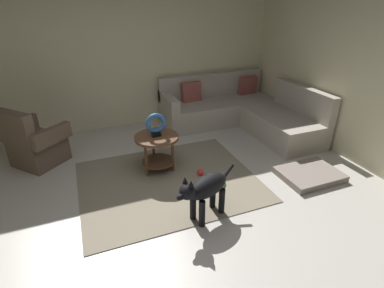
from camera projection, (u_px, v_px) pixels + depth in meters
The scene contains 11 objects.
ground_plane at pixel (175, 219), 3.37m from camera, with size 6.00×6.00×0.10m, color beige.
wall_back at pixel (119, 53), 5.20m from camera, with size 6.00×0.12×2.70m, color beige.
area_rug at pixel (169, 181), 3.98m from camera, with size 2.30×1.90×0.01m, color gray.
sectional_couch at pixel (240, 112), 5.56m from camera, with size 2.20×2.25×0.88m.
armchair at pixel (35, 144), 4.26m from camera, with size 0.98×1.00×0.88m.
side_table at pixel (157, 144), 4.05m from camera, with size 0.60×0.60×0.54m.
torus_sculpture at pixel (156, 124), 3.92m from camera, with size 0.28×0.08×0.33m.
dog_bed_mat at pixel (310, 174), 4.05m from camera, with size 0.80×0.60×0.09m, color gray.
dog at pixel (205, 190), 3.16m from camera, with size 0.81×0.39×0.63m.
dog_toy_ball at pixel (200, 172), 4.09m from camera, with size 0.10×0.10×0.10m, color red.
dog_toy_rope at pixel (222, 187), 3.81m from camera, with size 0.05×0.05×0.19m, color green.
Camera 1 is at (-0.79, -2.52, 2.22)m, focal length 27.65 mm.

